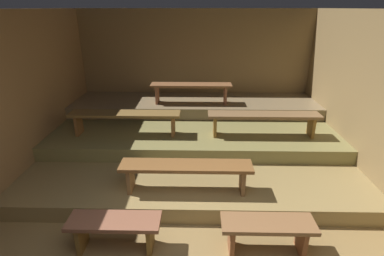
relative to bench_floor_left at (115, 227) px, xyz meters
name	(u,v)px	position (x,y,z in m)	size (l,w,h in m)	color
ground	(193,175)	(0.84, 1.66, -0.34)	(5.90, 5.74, 0.08)	olive
wall_back	(195,68)	(0.84, 4.16, 0.96)	(5.90, 0.06, 2.52)	olive
wall_left	(23,99)	(-1.75, 1.66, 0.96)	(0.06, 5.74, 2.52)	olive
wall_right	(369,101)	(3.42, 1.66, 0.96)	(0.06, 5.74, 2.52)	olive
platform_lower	(194,150)	(0.84, 2.27, -0.19)	(5.10, 3.73, 0.23)	olive
platform_middle	(194,127)	(0.84, 2.85, 0.04)	(5.10, 2.57, 0.23)	olive
platform_upper	(195,105)	(0.84, 3.51, 0.27)	(5.10, 1.25, 0.23)	#7E6A4B
bench_floor_left	(115,227)	(0.00, 0.00, 0.00)	(1.01, 0.33, 0.40)	brown
bench_floor_right	(267,229)	(1.67, 0.00, 0.00)	(1.01, 0.33, 0.40)	brown
bench_lower_center	(186,169)	(0.75, 0.82, 0.25)	(1.74, 0.33, 0.40)	brown
bench_middle_left	(125,117)	(-0.35, 2.18, 0.49)	(1.90, 0.33, 0.40)	brown
bench_middle_right	(264,118)	(2.02, 2.18, 0.49)	(1.90, 0.33, 0.40)	brown
bench_upper_center	(191,88)	(0.76, 3.30, 0.71)	(1.64, 0.33, 0.40)	brown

